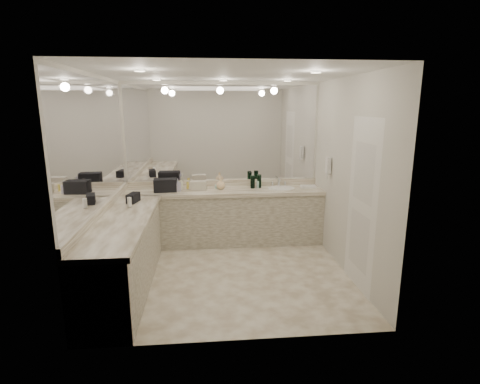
{
  "coord_description": "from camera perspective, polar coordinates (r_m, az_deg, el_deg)",
  "views": [
    {
      "loc": [
        -0.28,
        -4.71,
        2.23
      ],
      "look_at": [
        0.2,
        0.4,
        1.04
      ],
      "focal_mm": 28.0,
      "sensor_mm": 36.0,
      "label": 1
    }
  ],
  "objects": [
    {
      "name": "wall_left",
      "position": [
        4.97,
        -20.62,
        1.48
      ],
      "size": [
        0.02,
        3.0,
        2.6
      ],
      "primitive_type": "cube",
      "color": "beige",
      "rests_on": "floor"
    },
    {
      "name": "mirror_back",
      "position": [
        6.22,
        -2.76,
        8.87
      ],
      "size": [
        3.12,
        0.01,
        1.55
      ],
      "primitive_type": "cube",
      "color": "white",
      "rests_on": "wall_back"
    },
    {
      "name": "amenity_bottle_2",
      "position": [
        5.99,
        -10.37,
        0.43
      ],
      "size": [
        0.05,
        0.05,
        0.08
      ],
      "primitive_type": "cylinder",
      "color": "white",
      "rests_on": "vanity_back_top"
    },
    {
      "name": "green_bottle_3",
      "position": [
        6.16,
        2.95,
        1.62
      ],
      "size": [
        0.06,
        0.06,
        0.21
      ],
      "primitive_type": "cylinder",
      "color": "#0E4124",
      "rests_on": "vanity_back_top"
    },
    {
      "name": "amenity_bottle_3",
      "position": [
        6.12,
        -10.47,
        0.87
      ],
      "size": [
        0.05,
        0.05,
        0.12
      ],
      "primitive_type": "cylinder",
      "color": "white",
      "rests_on": "vanity_back_top"
    },
    {
      "name": "vanity_back_top",
      "position": [
        6.06,
        -2.54,
        0.09
      ],
      "size": [
        3.2,
        0.64,
        0.06
      ],
      "primitive_type": "cube",
      "color": "white",
      "rests_on": "vanity_back_base"
    },
    {
      "name": "vanity_left_top",
      "position": [
        4.72,
        -17.5,
        -4.27
      ],
      "size": [
        0.64,
        2.42,
        0.06
      ],
      "primitive_type": "cube",
      "color": "white",
      "rests_on": "vanity_left_base"
    },
    {
      "name": "lotion_left",
      "position": [
        5.2,
        -16.48,
        -1.55
      ],
      "size": [
        0.05,
        0.05,
        0.13
      ],
      "primitive_type": "cylinder",
      "color": "white",
      "rests_on": "vanity_left_top"
    },
    {
      "name": "ceiling",
      "position": [
        4.73,
        -2.01,
        17.58
      ],
      "size": [
        3.2,
        3.2,
        0.0
      ],
      "primitive_type": "plane",
      "color": "white",
      "rests_on": "floor"
    },
    {
      "name": "backsplash_left",
      "position": [
        5.05,
        -20.09,
        -2.41
      ],
      "size": [
        0.04,
        3.0,
        0.1
      ],
      "primitive_type": "cube",
      "color": "white",
      "rests_on": "vanity_left_top"
    },
    {
      "name": "mirror_left",
      "position": [
        4.9,
        -20.93,
        6.92
      ],
      "size": [
        0.01,
        2.92,
        1.55
      ],
      "primitive_type": "cube",
      "color": "white",
      "rests_on": "wall_left"
    },
    {
      "name": "vanity_left_base",
      "position": [
        4.87,
        -17.25,
        -9.34
      ],
      "size": [
        0.6,
        2.4,
        0.84
      ],
      "primitive_type": "cube",
      "color": "beige",
      "rests_on": "floor"
    },
    {
      "name": "amenity_bottle_4",
      "position": [
        6.13,
        -3.63,
        0.83
      ],
      "size": [
        0.05,
        0.05,
        0.06
      ],
      "primitive_type": "cylinder",
      "color": "silver",
      "rests_on": "vanity_back_top"
    },
    {
      "name": "soap_bottle_b",
      "position": [
        6.0,
        -9.44,
        1.07
      ],
      "size": [
        0.1,
        0.1,
        0.2
      ],
      "primitive_type": "imported",
      "rotation": [
        0.0,
        0.0,
        0.14
      ],
      "color": "#B4AFCC",
      "rests_on": "vanity_back_top"
    },
    {
      "name": "green_bottle_1",
      "position": [
        6.13,
        1.95,
        1.52
      ],
      "size": [
        0.06,
        0.06,
        0.2
      ],
      "primitive_type": "cylinder",
      "color": "#0E4124",
      "rests_on": "vanity_back_top"
    },
    {
      "name": "backsplash_back",
      "position": [
        6.32,
        -2.68,
        1.39
      ],
      "size": [
        3.2,
        0.04,
        0.1
      ],
      "primitive_type": "cube",
      "color": "white",
      "rests_on": "vanity_back_top"
    },
    {
      "name": "soap_bottle_a",
      "position": [
        6.11,
        -8.99,
        1.25
      ],
      "size": [
        0.09,
        0.09,
        0.19
      ],
      "primitive_type": "imported",
      "rotation": [
        0.0,
        0.0,
        0.4
      ],
      "color": "silver",
      "rests_on": "vanity_back_top"
    },
    {
      "name": "faucet",
      "position": [
        6.36,
        5.93,
        1.59
      ],
      "size": [
        0.24,
        0.16,
        0.14
      ],
      "primitive_type": "cube",
      "color": "silver",
      "rests_on": "vanity_back_top"
    },
    {
      "name": "wall_back",
      "position": [
        6.28,
        -2.72,
        4.55
      ],
      "size": [
        3.2,
        0.02,
        2.6
      ],
      "primitive_type": "cube",
      "color": "beige",
      "rests_on": "floor"
    },
    {
      "name": "vanity_back_base",
      "position": [
        6.18,
        -2.5,
        -3.95
      ],
      "size": [
        3.2,
        0.6,
        0.84
      ],
      "primitive_type": "cube",
      "color": "beige",
      "rests_on": "floor"
    },
    {
      "name": "black_toiletry_bag",
      "position": [
        6.02,
        -11.3,
        1.04
      ],
      "size": [
        0.36,
        0.24,
        0.2
      ],
      "primitive_type": "cube",
      "rotation": [
        0.0,
        0.0,
        0.05
      ],
      "color": "black",
      "rests_on": "vanity_back_top"
    },
    {
      "name": "soap_bottle_c",
      "position": [
        6.07,
        -2.96,
        1.31
      ],
      "size": [
        0.14,
        0.14,
        0.19
      ],
      "primitive_type": "imported",
      "rotation": [
        0.0,
        0.0,
        -0.0
      ],
      "color": "beige",
      "rests_on": "vanity_back_top"
    },
    {
      "name": "green_bottle_0",
      "position": [
        6.2,
        1.88,
        1.63
      ],
      "size": [
        0.06,
        0.06,
        0.2
      ],
      "primitive_type": "cylinder",
      "color": "#0E4124",
      "rests_on": "vanity_back_top"
    },
    {
      "name": "green_bottle_4",
      "position": [
        6.13,
        1.95,
        1.49
      ],
      "size": [
        0.07,
        0.07,
        0.2
      ],
      "primitive_type": "cylinder",
      "color": "#0E4124",
      "rests_on": "vanity_back_top"
    },
    {
      "name": "sink",
      "position": [
        6.18,
        6.29,
        0.52
      ],
      "size": [
        0.44,
        0.44,
        0.03
      ],
      "primitive_type": "cylinder",
      "color": "white",
      "rests_on": "vanity_back_top"
    },
    {
      "name": "amenity_bottle_6",
      "position": [
        6.16,
        2.75,
        1.16
      ],
      "size": [
        0.04,
        0.04,
        0.12
      ],
      "primitive_type": "cylinder",
      "color": "silver",
      "rests_on": "vanity_back_top"
    },
    {
      "name": "hand_towel",
      "position": [
        6.27,
        10.36,
        0.81
      ],
      "size": [
        0.25,
        0.17,
        0.04
      ],
      "primitive_type": "cube",
      "rotation": [
        0.0,
        0.0,
        -0.04
      ],
      "color": "white",
      "rests_on": "vanity_back_top"
    },
    {
      "name": "black_bag_spill",
      "position": [
        5.45,
        -15.97,
        -0.83
      ],
      "size": [
        0.17,
        0.27,
        0.13
      ],
      "primitive_type": "cube",
      "rotation": [
        0.0,
        0.0,
        -0.23
      ],
      "color": "black",
      "rests_on": "vanity_left_top"
    },
    {
      "name": "amenity_bottle_1",
      "position": [
        6.16,
        -7.98,
        1.01
      ],
      "size": [
        0.04,
        0.04,
        0.11
      ],
      "primitive_type": "cylinder",
      "color": "#F2D84C",
      "rests_on": "vanity_back_top"
    },
    {
      "name": "amenity_bottle_7",
      "position": [
        6.16,
        -10.18,
        0.72
      ],
      "size": [
        0.05,
        0.05,
        0.06
      ],
      "primitive_type": "cylinder",
      "color": "silver",
      "rests_on": "vanity_back_top"
    },
    {
      "name": "floor",
      "position": [
        5.21,
        -1.78,
        -12.24
      ],
      "size": [
        3.2,
        3.2,
        0.0
      ],
      "primitive_type": "plane",
      "color": "beige",
      "rests_on": "ground"
    },
    {
      "name": "door",
      "position": [
        4.75,
        18.02,
        -1.95
      ],
      "size": [
        0.02,
        0.82,
        2.1
      ],
      "primitive_type": "cube",
      "color": "white",
      "rests_on": "wall_right"
    },
    {
      "name": "green_bottle_2",
      "position": [
        6.2,
        2.94,
        1.69
      ],
      "size": [
        0.07,
        0.07,
        0.22
      ],
      "primitive_type": "cylinder",
      "color": "#0E4124",
      "rests_on": "vanity_back_top"
    },
    {
      "name": "wall_phone",
      "position": [
        5.77,
        13.3,
        3.97
      ],
      "size": [
        0.06,
        0.1,
        0.24
      ],
      "primitive_type": "cube",
      "color": "white",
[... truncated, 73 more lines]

